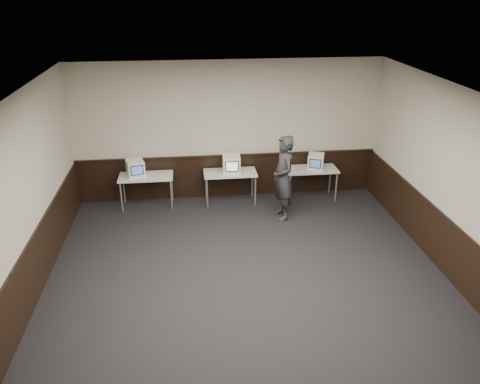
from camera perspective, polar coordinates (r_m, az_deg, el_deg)
The scene contains 16 objects.
floor at distance 7.91m, azimuth 1.41°, elevation -12.44°, with size 8.00×8.00×0.00m, color black.
ceiling at distance 6.52m, azimuth 1.70°, elevation 10.71°, with size 8.00×8.00×0.00m, color white.
back_wall at distance 10.77m, azimuth -1.46°, elevation 7.44°, with size 7.00×7.00×0.00m, color #BCB7A5.
left_wall at distance 7.47m, azimuth -26.15°, elevation -3.17°, with size 8.00×8.00×0.00m, color #BCB7A5.
right_wall at distance 8.29m, azimuth 26.27°, elevation -0.55°, with size 8.00×8.00×0.00m, color #BCB7A5.
wainscot_back at distance 11.13m, azimuth -1.39°, elevation 1.98°, with size 6.98×0.04×1.00m, color black.
wainscot_left at distance 7.99m, azimuth -24.56°, elevation -10.20°, with size 0.04×7.98×1.00m, color black.
wainscot_right at distance 8.75m, azimuth 24.83°, elevation -7.10°, with size 0.04×7.98×1.00m, color black.
wainscot_rail at distance 10.92m, azimuth -1.41°, elevation 4.46°, with size 6.98×0.06×0.04m, color black.
desk_left at distance 10.71m, azimuth -11.38°, elevation 1.61°, with size 1.20×0.60×0.75m.
desk_center at distance 10.71m, azimuth -1.21°, elevation 2.09°, with size 1.20×0.60×0.75m.
desk_right at distance 11.03m, azimuth 8.67°, elevation 2.50°, with size 1.20×0.60×0.75m.
emac_left at distance 10.65m, azimuth -12.63°, elevation 2.84°, with size 0.46×0.47×0.37m.
emac_center at distance 10.61m, azimuth -1.05°, elevation 3.44°, with size 0.41×0.44×0.40m.
emac_right at distance 10.94m, azimuth 9.22°, elevation 3.68°, with size 0.46×0.47×0.36m.
person at distance 9.94m, azimuth 5.29°, elevation 1.70°, with size 0.67×0.44×1.85m, color #28282D.
Camera 1 is at (-0.92, -6.26, 4.74)m, focal length 35.00 mm.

